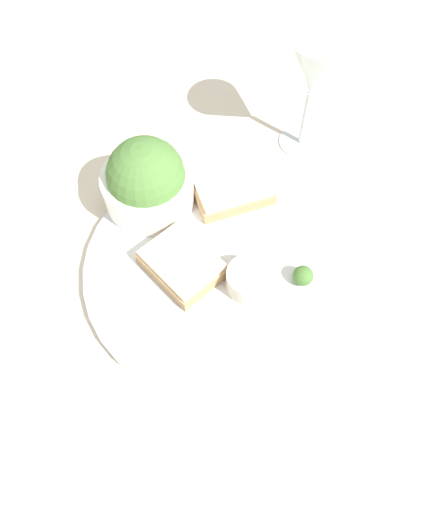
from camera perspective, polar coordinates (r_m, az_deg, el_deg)
The scene contains 8 objects.
ground_plane at distance 0.63m, azimuth 0.00°, elevation -1.55°, with size 4.00×4.00×0.00m, color beige.
dinner_plate at distance 0.63m, azimuth 0.00°, elevation -1.24°, with size 0.34×0.34×0.01m.
salad_bowl at distance 0.65m, azimuth -8.28°, elevation 8.47°, with size 0.12×0.12×0.10m.
sauce_ramekin at distance 0.59m, azimuth 3.38°, elevation -2.64°, with size 0.05×0.05×0.03m.
cheese_toast_near at distance 0.67m, azimuth 1.71°, elevation 7.68°, with size 0.12×0.11×0.03m.
cheese_toast_far at distance 0.61m, azimuth -4.30°, elevation -0.87°, with size 0.12×0.11×0.03m.
wine_glass at distance 0.68m, azimuth 10.82°, elevation 20.16°, with size 0.08×0.08×0.18m.
garnish at distance 0.61m, azimuth 9.52°, elevation -2.24°, with size 0.03×0.03×0.03m.
Camera 1 is at (0.05, -0.30, 0.56)m, focal length 35.00 mm.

